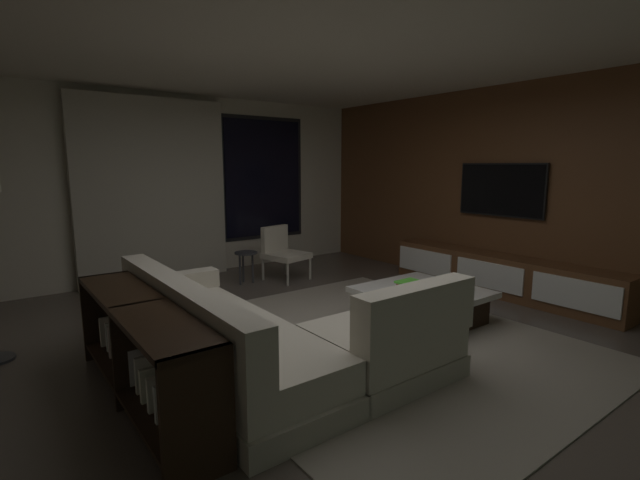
{
  "coord_description": "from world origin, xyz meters",
  "views": [
    {
      "loc": [
        -2.53,
        -3.09,
        1.67
      ],
      "look_at": [
        0.42,
        0.84,
        0.86
      ],
      "focal_mm": 25.43,
      "sensor_mm": 36.0,
      "label": 1
    }
  ],
  "objects_px": {
    "sectional_couch": "(265,340)",
    "accent_chair_near_window": "(282,250)",
    "coffee_table": "(421,305)",
    "media_console": "(502,276)",
    "book_stack_on_coffee_table": "(409,284)",
    "side_stool": "(246,258)",
    "console_table_behind_couch": "(141,348)",
    "mounted_tv": "(501,190)"
  },
  "relations": [
    {
      "from": "sectional_couch",
      "to": "book_stack_on_coffee_table",
      "type": "relative_size",
      "value": 9.46
    },
    {
      "from": "sectional_couch",
      "to": "mounted_tv",
      "type": "distance_m",
      "value": 3.93
    },
    {
      "from": "sectional_couch",
      "to": "coffee_table",
      "type": "relative_size",
      "value": 2.16
    },
    {
      "from": "coffee_table",
      "to": "console_table_behind_couch",
      "type": "distance_m",
      "value": 2.9
    },
    {
      "from": "side_stool",
      "to": "console_table_behind_couch",
      "type": "xyz_separation_m",
      "value": [
        -2.13,
        -2.51,
        0.04
      ]
    },
    {
      "from": "accent_chair_near_window",
      "to": "console_table_behind_couch",
      "type": "relative_size",
      "value": 0.37
    },
    {
      "from": "coffee_table",
      "to": "book_stack_on_coffee_table",
      "type": "relative_size",
      "value": 4.39
    },
    {
      "from": "accent_chair_near_window",
      "to": "side_stool",
      "type": "distance_m",
      "value": 0.57
    },
    {
      "from": "media_console",
      "to": "mounted_tv",
      "type": "bearing_deg",
      "value": 47.55
    },
    {
      "from": "side_stool",
      "to": "accent_chair_near_window",
      "type": "bearing_deg",
      "value": -7.67
    },
    {
      "from": "side_stool",
      "to": "media_console",
      "type": "height_order",
      "value": "media_console"
    },
    {
      "from": "coffee_table",
      "to": "mounted_tv",
      "type": "bearing_deg",
      "value": 7.79
    },
    {
      "from": "mounted_tv",
      "to": "sectional_couch",
      "type": "bearing_deg",
      "value": -175.08
    },
    {
      "from": "book_stack_on_coffee_table",
      "to": "side_stool",
      "type": "height_order",
      "value": "side_stool"
    },
    {
      "from": "console_table_behind_couch",
      "to": "mounted_tv",
      "type": "bearing_deg",
      "value": 2.39
    },
    {
      "from": "sectional_couch",
      "to": "book_stack_on_coffee_table",
      "type": "height_order",
      "value": "sectional_couch"
    },
    {
      "from": "coffee_table",
      "to": "console_table_behind_couch",
      "type": "relative_size",
      "value": 0.55
    },
    {
      "from": "media_console",
      "to": "console_table_behind_couch",
      "type": "height_order",
      "value": "console_table_behind_couch"
    },
    {
      "from": "book_stack_on_coffee_table",
      "to": "console_table_behind_couch",
      "type": "relative_size",
      "value": 0.13
    },
    {
      "from": "sectional_couch",
      "to": "accent_chair_near_window",
      "type": "height_order",
      "value": "sectional_couch"
    },
    {
      "from": "sectional_couch",
      "to": "accent_chair_near_window",
      "type": "relative_size",
      "value": 3.21
    },
    {
      "from": "sectional_couch",
      "to": "media_console",
      "type": "height_order",
      "value": "sectional_couch"
    },
    {
      "from": "sectional_couch",
      "to": "media_console",
      "type": "relative_size",
      "value": 0.81
    },
    {
      "from": "console_table_behind_couch",
      "to": "sectional_couch",
      "type": "bearing_deg",
      "value": -8.08
    },
    {
      "from": "media_console",
      "to": "side_stool",
      "type": "bearing_deg",
      "value": 133.38
    },
    {
      "from": "mounted_tv",
      "to": "console_table_behind_couch",
      "type": "relative_size",
      "value": 0.57
    },
    {
      "from": "sectional_couch",
      "to": "accent_chair_near_window",
      "type": "bearing_deg",
      "value": 55.16
    },
    {
      "from": "media_console",
      "to": "mounted_tv",
      "type": "distance_m",
      "value": 1.13
    },
    {
      "from": "sectional_couch",
      "to": "media_console",
      "type": "bearing_deg",
      "value": 2.03
    },
    {
      "from": "accent_chair_near_window",
      "to": "mounted_tv",
      "type": "relative_size",
      "value": 0.65
    },
    {
      "from": "coffee_table",
      "to": "console_table_behind_couch",
      "type": "height_order",
      "value": "console_table_behind_couch"
    },
    {
      "from": "mounted_tv",
      "to": "console_table_behind_couch",
      "type": "distance_m",
      "value": 4.78
    },
    {
      "from": "console_table_behind_couch",
      "to": "media_console",
      "type": "bearing_deg",
      "value": -0.03
    },
    {
      "from": "side_stool",
      "to": "console_table_behind_couch",
      "type": "height_order",
      "value": "console_table_behind_couch"
    },
    {
      "from": "sectional_couch",
      "to": "console_table_behind_couch",
      "type": "relative_size",
      "value": 1.19
    },
    {
      "from": "book_stack_on_coffee_table",
      "to": "mounted_tv",
      "type": "relative_size",
      "value": 0.22
    },
    {
      "from": "book_stack_on_coffee_table",
      "to": "media_console",
      "type": "height_order",
      "value": "media_console"
    },
    {
      "from": "media_console",
      "to": "mounted_tv",
      "type": "relative_size",
      "value": 2.57
    },
    {
      "from": "media_console",
      "to": "mounted_tv",
      "type": "height_order",
      "value": "mounted_tv"
    },
    {
      "from": "coffee_table",
      "to": "console_table_behind_couch",
      "type": "bearing_deg",
      "value": 179.0
    },
    {
      "from": "coffee_table",
      "to": "side_stool",
      "type": "distance_m",
      "value": 2.67
    },
    {
      "from": "coffee_table",
      "to": "mounted_tv",
      "type": "xyz_separation_m",
      "value": [
        1.8,
        0.25,
        1.16
      ]
    }
  ]
}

